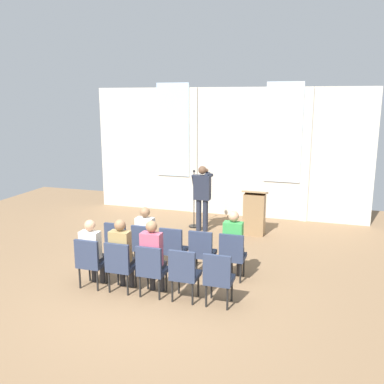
# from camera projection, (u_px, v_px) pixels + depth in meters

# --- Properties ---
(ground_plane) EXTENTS (15.32, 15.32, 0.00)m
(ground_plane) POSITION_uv_depth(u_px,v_px,m) (147.00, 302.00, 7.29)
(ground_plane) COLOR #846647
(rear_partition) EXTENTS (8.06, 0.14, 3.83)m
(rear_partition) POSITION_uv_depth(u_px,v_px,m) (227.00, 151.00, 12.36)
(rear_partition) COLOR beige
(rear_partition) RESTS_ON ground
(speaker) EXTENTS (0.50, 0.69, 1.71)m
(speaker) POSITION_uv_depth(u_px,v_px,m) (202.00, 193.00, 10.98)
(speaker) COLOR #232838
(speaker) RESTS_ON ground
(mic_stand) EXTENTS (0.28, 0.28, 1.55)m
(mic_stand) POSITION_uv_depth(u_px,v_px,m) (194.00, 215.00, 11.44)
(mic_stand) COLOR black
(mic_stand) RESTS_ON ground
(lectern) EXTENTS (0.60, 0.48, 1.16)m
(lectern) POSITION_uv_depth(u_px,v_px,m) (254.00, 213.00, 10.79)
(lectern) COLOR #93724C
(lectern) RESTS_ON ground
(chair_r0_c0) EXTENTS (0.46, 0.44, 0.94)m
(chair_r0_c0) POSITION_uv_depth(u_px,v_px,m) (118.00, 241.00, 8.74)
(chair_r0_c0) COLOR black
(chair_r0_c0) RESTS_ON ground
(chair_r0_c1) EXTENTS (0.46, 0.44, 0.94)m
(chair_r0_c1) POSITION_uv_depth(u_px,v_px,m) (145.00, 244.00, 8.57)
(chair_r0_c1) COLOR black
(chair_r0_c1) RESTS_ON ground
(audience_r0_c1) EXTENTS (0.36, 0.39, 1.28)m
(audience_r0_c1) POSITION_uv_depth(u_px,v_px,m) (146.00, 234.00, 8.61)
(audience_r0_c1) COLOR #2D2D33
(audience_r0_c1) RESTS_ON ground
(chair_r0_c2) EXTENTS (0.46, 0.44, 0.94)m
(chair_r0_c2) POSITION_uv_depth(u_px,v_px,m) (173.00, 247.00, 8.39)
(chair_r0_c2) COLOR black
(chair_r0_c2) RESTS_ON ground
(chair_r0_c3) EXTENTS (0.46, 0.44, 0.94)m
(chair_r0_c3) POSITION_uv_depth(u_px,v_px,m) (202.00, 250.00, 8.22)
(chair_r0_c3) COLOR black
(chair_r0_c3) RESTS_ON ground
(chair_r0_c4) EXTENTS (0.46, 0.44, 0.94)m
(chair_r0_c4) POSITION_uv_depth(u_px,v_px,m) (232.00, 254.00, 8.04)
(chair_r0_c4) COLOR black
(chair_r0_c4) RESTS_ON ground
(audience_r0_c4) EXTENTS (0.36, 0.39, 1.35)m
(audience_r0_c4) POSITION_uv_depth(u_px,v_px,m) (233.00, 241.00, 8.07)
(audience_r0_c4) COLOR #2D2D33
(audience_r0_c4) RESTS_ON ground
(chair_r1_c0) EXTENTS (0.46, 0.44, 0.94)m
(chair_r1_c0) POSITION_uv_depth(u_px,v_px,m) (90.00, 260.00, 7.73)
(chair_r1_c0) COLOR black
(chair_r1_c0) RESTS_ON ground
(audience_r1_c0) EXTENTS (0.36, 0.39, 1.27)m
(audience_r1_c0) POSITION_uv_depth(u_px,v_px,m) (92.00, 249.00, 7.77)
(audience_r1_c0) COLOR #2D2D33
(audience_r1_c0) RESTS_ON ground
(chair_r1_c1) EXTENTS (0.46, 0.44, 0.94)m
(chair_r1_c1) POSITION_uv_depth(u_px,v_px,m) (120.00, 264.00, 7.55)
(chair_r1_c1) COLOR black
(chair_r1_c1) RESTS_ON ground
(audience_r1_c1) EXTENTS (0.36, 0.39, 1.34)m
(audience_r1_c1) POSITION_uv_depth(u_px,v_px,m) (122.00, 251.00, 7.58)
(audience_r1_c1) COLOR #2D2D33
(audience_r1_c1) RESTS_ON ground
(chair_r1_c2) EXTENTS (0.46, 0.44, 0.94)m
(chair_r1_c2) POSITION_uv_depth(u_px,v_px,m) (151.00, 268.00, 7.38)
(chair_r1_c2) COLOR black
(chair_r1_c2) RESTS_ON ground
(audience_r1_c2) EXTENTS (0.36, 0.39, 1.36)m
(audience_r1_c2) POSITION_uv_depth(u_px,v_px,m) (153.00, 254.00, 7.40)
(audience_r1_c2) COLOR #2D2D33
(audience_r1_c2) RESTS_ON ground
(chair_r1_c3) EXTENTS (0.46, 0.44, 0.94)m
(chair_r1_c3) POSITION_uv_depth(u_px,v_px,m) (184.00, 272.00, 7.20)
(chair_r1_c3) COLOR black
(chair_r1_c3) RESTS_ON ground
(chair_r1_c4) EXTENTS (0.46, 0.44, 0.94)m
(chair_r1_c4) POSITION_uv_depth(u_px,v_px,m) (218.00, 276.00, 7.03)
(chair_r1_c4) COLOR black
(chair_r1_c4) RESTS_ON ground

